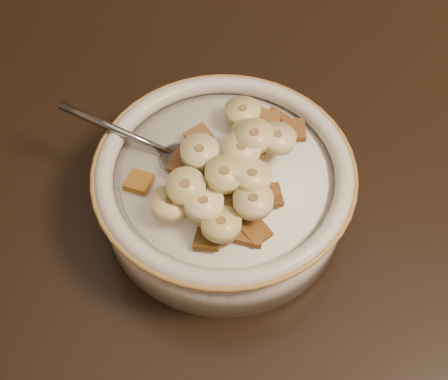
# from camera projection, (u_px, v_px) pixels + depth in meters

# --- Properties ---
(cereal_bowl) EXTENTS (0.21, 0.21, 0.05)m
(cereal_bowl) POSITION_uv_depth(u_px,v_px,m) (224.00, 193.00, 0.54)
(cereal_bowl) COLOR silver
(cereal_bowl) RESTS_ON table
(milk) EXTENTS (0.17, 0.17, 0.00)m
(milk) POSITION_uv_depth(u_px,v_px,m) (224.00, 176.00, 0.52)
(milk) COLOR white
(milk) RESTS_ON cereal_bowl
(spoon) EXTENTS (0.06, 0.05, 0.01)m
(spoon) POSITION_uv_depth(u_px,v_px,m) (187.00, 161.00, 0.52)
(spoon) COLOR gray
(spoon) RESTS_ON cereal_bowl
(cereal_square_0) EXTENTS (0.02, 0.02, 0.01)m
(cereal_square_0) POSITION_uv_depth(u_px,v_px,m) (294.00, 130.00, 0.54)
(cereal_square_0) COLOR #613413
(cereal_square_0) RESTS_ON milk
(cereal_square_1) EXTENTS (0.02, 0.03, 0.01)m
(cereal_square_1) POSITION_uv_depth(u_px,v_px,m) (222.00, 204.00, 0.49)
(cereal_square_1) COLOR brown
(cereal_square_1) RESTS_ON milk
(cereal_square_2) EXTENTS (0.02, 0.02, 0.01)m
(cereal_square_2) POSITION_uv_depth(u_px,v_px,m) (246.00, 190.00, 0.49)
(cereal_square_2) COLOR brown
(cereal_square_2) RESTS_ON milk
(cereal_square_3) EXTENTS (0.03, 0.03, 0.01)m
(cereal_square_3) POSITION_uv_depth(u_px,v_px,m) (183.00, 163.00, 0.51)
(cereal_square_3) COLOR brown
(cereal_square_3) RESTS_ON milk
(cereal_square_4) EXTENTS (0.03, 0.02, 0.01)m
(cereal_square_4) POSITION_uv_depth(u_px,v_px,m) (240.00, 194.00, 0.49)
(cereal_square_4) COLOR brown
(cereal_square_4) RESTS_ON milk
(cereal_square_5) EXTENTS (0.03, 0.03, 0.01)m
(cereal_square_5) POSITION_uv_depth(u_px,v_px,m) (252.00, 114.00, 0.55)
(cereal_square_5) COLOR #9C6A2A
(cereal_square_5) RESTS_ON milk
(cereal_square_6) EXTENTS (0.02, 0.02, 0.01)m
(cereal_square_6) POSITION_uv_depth(u_px,v_px,m) (208.00, 239.00, 0.48)
(cereal_square_6) COLOR brown
(cereal_square_6) RESTS_ON milk
(cereal_square_7) EXTENTS (0.03, 0.03, 0.01)m
(cereal_square_7) POSITION_uv_depth(u_px,v_px,m) (227.00, 229.00, 0.48)
(cereal_square_7) COLOR brown
(cereal_square_7) RESTS_ON milk
(cereal_square_8) EXTENTS (0.02, 0.02, 0.01)m
(cereal_square_8) POSITION_uv_depth(u_px,v_px,m) (139.00, 182.00, 0.51)
(cereal_square_8) COLOR #8B5E17
(cereal_square_8) RESTS_ON milk
(cereal_square_9) EXTENTS (0.03, 0.03, 0.01)m
(cereal_square_9) POSITION_uv_depth(u_px,v_px,m) (255.00, 232.00, 0.48)
(cereal_square_9) COLOR brown
(cereal_square_9) RESTS_ON milk
(cereal_square_10) EXTENTS (0.03, 0.03, 0.01)m
(cereal_square_10) POSITION_uv_depth(u_px,v_px,m) (198.00, 136.00, 0.53)
(cereal_square_10) COLOR brown
(cereal_square_10) RESTS_ON milk
(cereal_square_11) EXTENTS (0.02, 0.03, 0.01)m
(cereal_square_11) POSITION_uv_depth(u_px,v_px,m) (251.00, 159.00, 0.51)
(cereal_square_11) COLOR brown
(cereal_square_11) RESTS_ON milk
(cereal_square_12) EXTENTS (0.03, 0.03, 0.01)m
(cereal_square_12) POSITION_uv_depth(u_px,v_px,m) (236.00, 204.00, 0.48)
(cereal_square_12) COLOR brown
(cereal_square_12) RESTS_ON milk
(cereal_square_13) EXTENTS (0.03, 0.03, 0.01)m
(cereal_square_13) POSITION_uv_depth(u_px,v_px,m) (275.00, 121.00, 0.54)
(cereal_square_13) COLOR brown
(cereal_square_13) RESTS_ON milk
(cereal_square_14) EXTENTS (0.03, 0.03, 0.01)m
(cereal_square_14) POSITION_uv_depth(u_px,v_px,m) (264.00, 193.00, 0.49)
(cereal_square_14) COLOR brown
(cereal_square_14) RESTS_ON milk
(cereal_square_15) EXTENTS (0.03, 0.03, 0.01)m
(cereal_square_15) POSITION_uv_depth(u_px,v_px,m) (269.00, 196.00, 0.50)
(cereal_square_15) COLOR brown
(cereal_square_15) RESTS_ON milk
(cereal_square_16) EXTENTS (0.03, 0.03, 0.01)m
(cereal_square_16) POSITION_uv_depth(u_px,v_px,m) (257.00, 123.00, 0.55)
(cereal_square_16) COLOR brown
(cereal_square_16) RESTS_ON milk
(cereal_square_17) EXTENTS (0.02, 0.02, 0.01)m
(cereal_square_17) POSITION_uv_depth(u_px,v_px,m) (251.00, 234.00, 0.48)
(cereal_square_17) COLOR brown
(cereal_square_17) RESTS_ON milk
(cereal_square_18) EXTENTS (0.02, 0.02, 0.01)m
(cereal_square_18) POSITION_uv_depth(u_px,v_px,m) (268.00, 122.00, 0.54)
(cereal_square_18) COLOR brown
(cereal_square_18) RESTS_ON milk
(cereal_square_19) EXTENTS (0.02, 0.02, 0.01)m
(cereal_square_19) POSITION_uv_depth(u_px,v_px,m) (266.00, 129.00, 0.54)
(cereal_square_19) COLOR brown
(cereal_square_19) RESTS_ON milk
(banana_slice_0) EXTENTS (0.04, 0.04, 0.01)m
(banana_slice_0) POSITION_uv_depth(u_px,v_px,m) (243.00, 112.00, 0.54)
(banana_slice_0) COLOR #ECE082
(banana_slice_0) RESTS_ON milk
(banana_slice_1) EXTENTS (0.04, 0.04, 0.02)m
(banana_slice_1) POSITION_uv_depth(u_px,v_px,m) (221.00, 224.00, 0.47)
(banana_slice_1) COLOR #D3C578
(banana_slice_1) RESTS_ON milk
(banana_slice_2) EXTENTS (0.04, 0.04, 0.02)m
(banana_slice_2) POSITION_uv_depth(u_px,v_px,m) (277.00, 138.00, 0.51)
(banana_slice_2) COLOR #CABF86
(banana_slice_2) RESTS_ON milk
(banana_slice_3) EXTENTS (0.04, 0.04, 0.02)m
(banana_slice_3) POSITION_uv_depth(u_px,v_px,m) (170.00, 203.00, 0.48)
(banana_slice_3) COLOR #E7D383
(banana_slice_3) RESTS_ON milk
(banana_slice_4) EXTENTS (0.03, 0.03, 0.02)m
(banana_slice_4) POSITION_uv_depth(u_px,v_px,m) (252.00, 176.00, 0.48)
(banana_slice_4) COLOR #EAD989
(banana_slice_4) RESTS_ON milk
(banana_slice_5) EXTENTS (0.03, 0.03, 0.01)m
(banana_slice_5) POSITION_uv_depth(u_px,v_px,m) (254.00, 136.00, 0.50)
(banana_slice_5) COLOR #EFE383
(banana_slice_5) RESTS_ON milk
(banana_slice_6) EXTENTS (0.04, 0.04, 0.01)m
(banana_slice_6) POSITION_uv_depth(u_px,v_px,m) (249.00, 137.00, 0.51)
(banana_slice_6) COLOR #DAC476
(banana_slice_6) RESTS_ON milk
(banana_slice_7) EXTENTS (0.04, 0.04, 0.01)m
(banana_slice_7) POSITION_uv_depth(u_px,v_px,m) (224.00, 174.00, 0.48)
(banana_slice_7) COLOR #EEE081
(banana_slice_7) RESTS_ON milk
(banana_slice_8) EXTENTS (0.04, 0.04, 0.01)m
(banana_slice_8) POSITION_uv_depth(u_px,v_px,m) (253.00, 201.00, 0.47)
(banana_slice_8) COLOR #FBE0A4
(banana_slice_8) RESTS_ON milk
(banana_slice_9) EXTENTS (0.03, 0.03, 0.01)m
(banana_slice_9) POSITION_uv_depth(u_px,v_px,m) (241.00, 150.00, 0.49)
(banana_slice_9) COLOR #EFD27D
(banana_slice_9) RESTS_ON milk
(banana_slice_10) EXTENTS (0.04, 0.04, 0.01)m
(banana_slice_10) POSITION_uv_depth(u_px,v_px,m) (203.00, 203.00, 0.47)
(banana_slice_10) COLOR beige
(banana_slice_10) RESTS_ON milk
(banana_slice_11) EXTENTS (0.04, 0.04, 0.02)m
(banana_slice_11) POSITION_uv_depth(u_px,v_px,m) (186.00, 187.00, 0.48)
(banana_slice_11) COLOR #D1C87A
(banana_slice_11) RESTS_ON milk
(banana_slice_12) EXTENTS (0.04, 0.04, 0.01)m
(banana_slice_12) POSITION_uv_depth(u_px,v_px,m) (200.00, 152.00, 0.50)
(banana_slice_12) COLOR #E5D37A
(banana_slice_12) RESTS_ON milk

